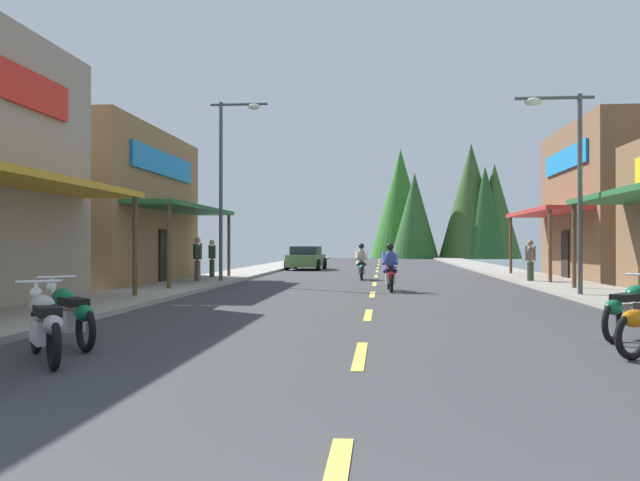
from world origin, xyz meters
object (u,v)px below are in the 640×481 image
Objects in this scene: streetlamp_right at (567,163)px; motorcycle_parked_left_2 at (68,314)px; parked_car_curbside at (306,258)px; motorcycle_parked_left_1 at (45,324)px; streetlamp_left at (229,167)px; rider_cruising_trailing at (361,264)px; pedestrian_browsing at (212,256)px; pedestrian_waiting at (530,258)px; motorcycle_parked_right_3 at (631,308)px; rider_cruising_lead at (390,271)px; pedestrian_by_shop at (197,257)px.

motorcycle_parked_left_2 is (-9.89, -9.99, -3.33)m from streetlamp_right.
streetlamp_right reaches higher than parked_car_curbside.
motorcycle_parked_left_1 is at bearing -177.13° from parked_car_curbside.
rider_cruising_trailing is (4.94, 3.74, -3.83)m from streetlamp_left.
pedestrian_waiting is (13.01, -1.99, -0.02)m from pedestrian_browsing.
streetlamp_left reaches higher than motorcycle_parked_right_3.
rider_cruising_lead is at bearing -162.77° from parked_car_curbside.
pedestrian_waiting reaches higher than motorcycle_parked_left_2.
streetlamp_right is 7.64m from pedestrian_waiting.
pedestrian_by_shop is 3.36m from pedestrian_browsing.
parked_car_curbside is (-3.66, 11.32, 0.03)m from rider_cruising_trailing.
pedestrian_browsing reaches higher than rider_cruising_lead.
motorcycle_parked_left_2 is 19.24m from pedestrian_browsing.
motorcycle_parked_left_2 is 19.97m from pedestrian_waiting.
streetlamp_left is 4.05× the size of pedestrian_browsing.
streetlamp_right is 3.60× the size of motorcycle_parked_left_2.
pedestrian_by_shop reaches higher than parked_car_curbside.
pedestrian_by_shop is 0.41× the size of parked_car_curbside.
motorcycle_parked_right_3 is (9.87, -14.15, -3.99)m from streetlamp_left.
motorcycle_parked_right_3 is 0.97× the size of pedestrian_browsing.
rider_cruising_lead is 1.00× the size of rider_cruising_trailing.
streetlamp_left is 3.26× the size of rider_cruising_lead.
motorcycle_parked_left_1 is at bearing 158.97° from rider_cruising_lead.
rider_cruising_lead is (4.94, 12.47, 0.17)m from motorcycle_parked_left_2.
parked_car_curbside is (2.49, 15.15, -0.37)m from pedestrian_by_shop.
motorcycle_parked_left_2 is at bearing -123.83° from pedestrian_browsing.
pedestrian_waiting is at bearing -75.44° from motorcycle_parked_left_2.
motorcycle_parked_right_3 is at bearing -98.61° from pedestrian_browsing.
motorcycle_parked_left_2 is (-0.30, 1.30, 0.00)m from motorcycle_parked_left_1.
rider_cruising_trailing is (3.49, 20.84, 0.17)m from motorcycle_parked_left_1.
motorcycle_parked_left_1 is 21.13m from rider_cruising_trailing.
motorcycle_parked_right_3 is 0.78× the size of rider_cruising_trailing.
motorcycle_parked_right_3 is 8.92m from motorcycle_parked_left_1.
streetlamp_right reaches higher than motorcycle_parked_left_1.
motorcycle_parked_left_1 is 20.58m from pedestrian_browsing.
streetlamp_left reaches higher than motorcycle_parked_left_2.
streetlamp_left is 17.62m from motorcycle_parked_left_1.
streetlamp_right is 3.21× the size of pedestrian_by_shop.
pedestrian_browsing is (-2.94, 20.36, 0.51)m from motorcycle_parked_left_1.
pedestrian_waiting is (12.73, 1.36, -0.07)m from pedestrian_by_shop.
rider_cruising_trailing is 7.04m from pedestrian_waiting.
motorcycle_parked_left_2 is at bearing -134.71° from streetlamp_right.
rider_cruising_lead reaches higher than parked_car_curbside.
pedestrian_waiting is (1.65, 15.41, 0.49)m from motorcycle_parked_right_3.
motorcycle_parked_left_1 is 1.12× the size of motorcycle_parked_left_2.
streetlamp_right is at bearing -88.86° from motorcycle_parked_left_2.
pedestrian_browsing is (-6.43, -0.48, 0.35)m from rider_cruising_trailing.
pedestrian_browsing is at bearing 74.24° from motorcycle_parked_right_3.
motorcycle_parked_left_2 is 0.93× the size of pedestrian_browsing.
pedestrian_browsing is at bearing 114.54° from streetlamp_left.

